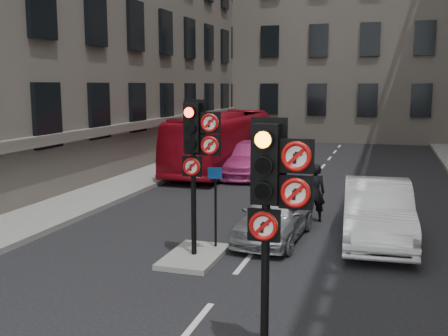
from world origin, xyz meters
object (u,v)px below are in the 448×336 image
Objects in this scene: car_silver at (275,215)px; motorcycle at (292,223)px; signal_near at (272,190)px; car_pink at (248,159)px; info_sign at (215,196)px; signal_far at (197,144)px; car_white at (377,212)px; motorcyclist at (315,193)px; bus_red at (222,141)px.

car_silver reaches higher than motorcycle.
signal_near is at bearing -78.57° from motorcycle.
car_pink is (-3.18, 9.26, 0.10)m from car_silver.
info_sign is at bearing -124.81° from car_silver.
car_silver is at bearing 57.69° from signal_far.
signal_near is 0.75× the size of car_white.
signal_far reaches higher than motorcyclist.
bus_red is (-1.58, 1.22, 0.63)m from car_pink.
motorcycle is at bearing 97.04° from signal_near.
signal_near is 7.10m from car_white.
signal_far is 5.10m from motorcyclist.
car_silver is 2.22× the size of motorcycle.
car_pink is at bearing 105.95° from signal_near.
car_white is (2.56, 0.58, 0.14)m from car_silver.
car_silver is 9.79m from car_pink.
car_silver is at bearing 51.59° from motorcyclist.
bus_red is (-4.75, 10.47, 0.73)m from car_silver.
car_pink is 10.94m from info_sign.
info_sign is at bearing 72.72° from signal_far.
motorcyclist is 4.08m from info_sign.
motorcycle is 0.98× the size of motorcyclist.
signal_near is 2.06× the size of motorcyclist.
signal_far reaches higher than bus_red.
signal_far is at bearing -74.14° from bus_red.
info_sign is at bearing -154.96° from car_white.
motorcycle is (-0.74, 6.02, -2.07)m from signal_near.
bus_red is 5.69× the size of motorcyclist.
car_silver is 2.01m from info_sign.
motorcyclist is (0.75, 2.09, 0.22)m from car_silver.
car_pink is at bearing -79.87° from motorcyclist.
signal_near is at bearing -81.43° from info_sign.
bus_red is at bearing 122.61° from car_white.
signal_far reaches higher than signal_near.
motorcyclist is (3.93, -7.17, 0.12)m from car_pink.
car_silver is 2.23m from motorcyclist.
car_silver is (1.37, 2.16, -2.06)m from signal_far.
car_silver is (-1.23, 6.16, -1.94)m from signal_near.
motorcyclist is (-0.48, 8.25, -1.71)m from signal_near.
motorcycle is at bearing -13.60° from car_silver.
signal_far is 13.15m from bus_red.
signal_near is at bearing 74.72° from motorcyclist.
motorcycle is at bearing 20.54° from info_sign.
signal_near is 5.39m from info_sign.
car_pink is (-1.81, 11.42, -1.96)m from signal_far.
bus_red is 10.04m from motorcyclist.
motorcycle is 2.29m from info_sign.
car_white is at bearing 15.93° from car_silver.
car_pink is (-4.41, 15.42, -1.84)m from signal_near.
motorcycle is at bearing -62.87° from bus_red.
signal_near reaches higher than car_white.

